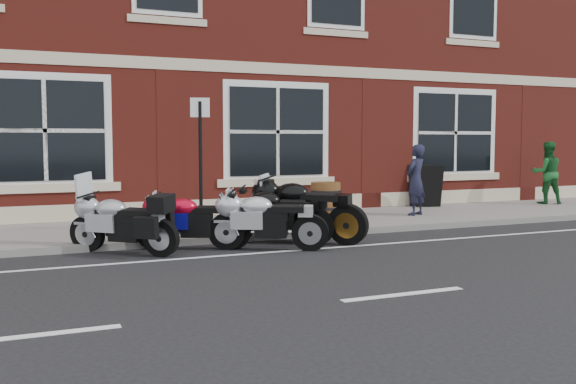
{
  "coord_description": "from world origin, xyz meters",
  "views": [
    {
      "loc": [
        -4.1,
        -9.16,
        1.78
      ],
      "look_at": [
        0.52,
        1.6,
        0.83
      ],
      "focal_mm": 40.0,
      "sensor_mm": 36.0,
      "label": 1
    }
  ],
  "objects_px": {
    "moto_sport_black": "(303,208)",
    "parking_sign": "(200,155)",
    "moto_sport_silver": "(266,219)",
    "a_board_sign": "(425,186)",
    "moto_sport_red": "(191,220)",
    "moto_naked_black": "(275,214)",
    "barrel_planter": "(326,199)",
    "moto_touring_silver": "(121,221)",
    "pedestrian_right": "(547,173)",
    "pedestrian_left": "(416,180)"
  },
  "relations": [
    {
      "from": "moto_sport_black",
      "to": "parking_sign",
      "type": "height_order",
      "value": "parking_sign"
    },
    {
      "from": "moto_sport_silver",
      "to": "a_board_sign",
      "type": "bearing_deg",
      "value": -28.68
    },
    {
      "from": "moto_sport_silver",
      "to": "moto_sport_black",
      "type": "bearing_deg",
      "value": -30.41
    },
    {
      "from": "moto_sport_red",
      "to": "moto_naked_black",
      "type": "bearing_deg",
      "value": -67.56
    },
    {
      "from": "a_board_sign",
      "to": "moto_naked_black",
      "type": "bearing_deg",
      "value": -134.44
    },
    {
      "from": "moto_sport_black",
      "to": "barrel_planter",
      "type": "bearing_deg",
      "value": 14.27
    },
    {
      "from": "moto_touring_silver",
      "to": "pedestrian_right",
      "type": "distance_m",
      "value": 11.54
    },
    {
      "from": "moto_sport_black",
      "to": "pedestrian_right",
      "type": "relative_size",
      "value": 1.13
    },
    {
      "from": "barrel_planter",
      "to": "pedestrian_right",
      "type": "bearing_deg",
      "value": 2.25
    },
    {
      "from": "moto_sport_silver",
      "to": "moto_sport_red",
      "type": "bearing_deg",
      "value": 90.54
    },
    {
      "from": "moto_sport_red",
      "to": "moto_sport_silver",
      "type": "height_order",
      "value": "moto_sport_silver"
    },
    {
      "from": "pedestrian_left",
      "to": "moto_sport_red",
      "type": "bearing_deg",
      "value": -9.46
    },
    {
      "from": "moto_sport_red",
      "to": "moto_sport_black",
      "type": "bearing_deg",
      "value": -68.49
    },
    {
      "from": "moto_naked_black",
      "to": "pedestrian_right",
      "type": "height_order",
      "value": "pedestrian_right"
    },
    {
      "from": "pedestrian_left",
      "to": "a_board_sign",
      "type": "distance_m",
      "value": 1.9
    },
    {
      "from": "moto_sport_red",
      "to": "parking_sign",
      "type": "relative_size",
      "value": 0.74
    },
    {
      "from": "moto_touring_silver",
      "to": "pedestrian_left",
      "type": "distance_m",
      "value": 6.88
    },
    {
      "from": "moto_touring_silver",
      "to": "moto_sport_silver",
      "type": "distance_m",
      "value": 2.28
    },
    {
      "from": "pedestrian_right",
      "to": "a_board_sign",
      "type": "xyz_separation_m",
      "value": [
        -3.35,
        0.61,
        -0.29
      ]
    },
    {
      "from": "moto_touring_silver",
      "to": "moto_sport_black",
      "type": "distance_m",
      "value": 3.13
    },
    {
      "from": "moto_sport_black",
      "to": "moto_sport_silver",
      "type": "relative_size",
      "value": 1.03
    },
    {
      "from": "barrel_planter",
      "to": "moto_sport_black",
      "type": "bearing_deg",
      "value": -124.85
    },
    {
      "from": "moto_sport_red",
      "to": "moto_sport_silver",
      "type": "bearing_deg",
      "value": -95.8
    },
    {
      "from": "moto_naked_black",
      "to": "a_board_sign",
      "type": "xyz_separation_m",
      "value": [
        5.31,
        3.09,
        0.13
      ]
    },
    {
      "from": "moto_sport_black",
      "to": "pedestrian_left",
      "type": "relative_size",
      "value": 1.17
    },
    {
      "from": "a_board_sign",
      "to": "barrel_planter",
      "type": "xyz_separation_m",
      "value": [
        -3.21,
        -0.87,
        -0.15
      ]
    },
    {
      "from": "parking_sign",
      "to": "pedestrian_left",
      "type": "bearing_deg",
      "value": 26.22
    },
    {
      "from": "moto_naked_black",
      "to": "parking_sign",
      "type": "height_order",
      "value": "parking_sign"
    },
    {
      "from": "pedestrian_right",
      "to": "a_board_sign",
      "type": "bearing_deg",
      "value": 13.7
    },
    {
      "from": "moto_sport_silver",
      "to": "barrel_planter",
      "type": "bearing_deg",
      "value": -13.05
    },
    {
      "from": "moto_sport_silver",
      "to": "barrel_planter",
      "type": "distance_m",
      "value": 3.75
    },
    {
      "from": "pedestrian_right",
      "to": "parking_sign",
      "type": "distance_m",
      "value": 9.87
    },
    {
      "from": "moto_touring_silver",
      "to": "a_board_sign",
      "type": "distance_m",
      "value": 8.5
    },
    {
      "from": "pedestrian_left",
      "to": "parking_sign",
      "type": "relative_size",
      "value": 0.65
    },
    {
      "from": "moto_naked_black",
      "to": "a_board_sign",
      "type": "distance_m",
      "value": 6.14
    },
    {
      "from": "moto_sport_silver",
      "to": "parking_sign",
      "type": "relative_size",
      "value": 0.74
    },
    {
      "from": "moto_touring_silver",
      "to": "moto_sport_black",
      "type": "relative_size",
      "value": 0.82
    },
    {
      "from": "moto_naked_black",
      "to": "barrel_planter",
      "type": "xyz_separation_m",
      "value": [
        2.09,
        2.22,
        -0.02
      ]
    },
    {
      "from": "moto_touring_silver",
      "to": "moto_naked_black",
      "type": "xyz_separation_m",
      "value": [
        2.6,
        0.01,
        -0.0
      ]
    },
    {
      "from": "moto_sport_red",
      "to": "moto_naked_black",
      "type": "distance_m",
      "value": 1.48
    },
    {
      "from": "moto_naked_black",
      "to": "pedestrian_left",
      "type": "xyz_separation_m",
      "value": [
        4.05,
        1.69,
        0.39
      ]
    },
    {
      "from": "moto_naked_black",
      "to": "moto_sport_silver",
      "type": "bearing_deg",
      "value": 178.64
    },
    {
      "from": "pedestrian_left",
      "to": "barrel_planter",
      "type": "height_order",
      "value": "pedestrian_left"
    },
    {
      "from": "pedestrian_left",
      "to": "parking_sign",
      "type": "height_order",
      "value": "parking_sign"
    },
    {
      "from": "barrel_planter",
      "to": "moto_naked_black",
      "type": "bearing_deg",
      "value": -133.28
    },
    {
      "from": "moto_touring_silver",
      "to": "moto_sport_black",
      "type": "xyz_separation_m",
      "value": [
        3.13,
        -0.02,
        0.08
      ]
    },
    {
      "from": "moto_naked_black",
      "to": "parking_sign",
      "type": "distance_m",
      "value": 1.7
    },
    {
      "from": "moto_touring_silver",
      "to": "pedestrian_left",
      "type": "bearing_deg",
      "value": -33.0
    },
    {
      "from": "moto_naked_black",
      "to": "pedestrian_right",
      "type": "xyz_separation_m",
      "value": [
        8.66,
        2.48,
        0.42
      ]
    },
    {
      "from": "moto_sport_black",
      "to": "moto_sport_silver",
      "type": "xyz_separation_m",
      "value": [
        -0.92,
        -0.55,
        -0.09
      ]
    }
  ]
}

